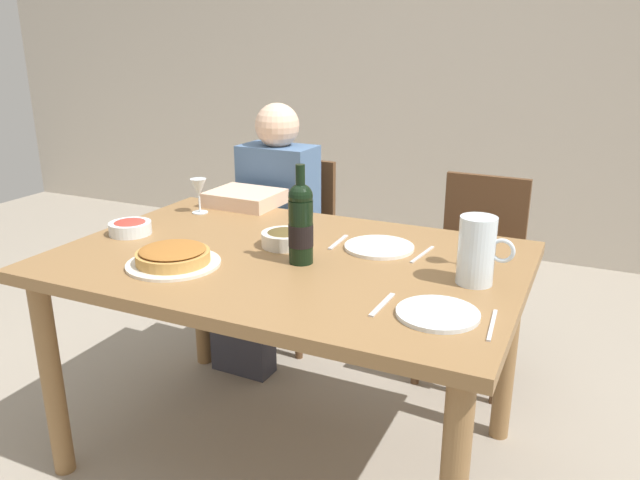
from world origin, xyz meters
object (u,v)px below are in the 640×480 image
at_px(wine_bottle, 301,223).
at_px(diner_left, 266,227).
at_px(salad_bowl, 130,227).
at_px(dinner_plate_left_setting, 379,247).
at_px(chair_right, 476,265).
at_px(baked_tart, 173,257).
at_px(chair_left, 292,238).
at_px(wine_glass_left_diner, 199,189).
at_px(water_pitcher, 477,254).
at_px(dinner_plate_right_setting, 438,314).
at_px(olive_bowl, 285,238).
at_px(dining_table, 288,282).
at_px(wine_glass_right_diner, 469,232).

xyz_separation_m(wine_bottle, diner_left, (-0.52, 0.69, -0.27)).
bearing_deg(salad_bowl, diner_left, 76.18).
relative_size(dinner_plate_left_setting, chair_right, 0.27).
bearing_deg(baked_tart, chair_left, 98.46).
distance_m(wine_glass_left_diner, diner_left, 0.44).
distance_m(water_pitcher, diner_left, 1.25).
bearing_deg(dinner_plate_right_setting, dinner_plate_left_setting, 125.97).
height_order(dinner_plate_left_setting, dinner_plate_right_setting, same).
xyz_separation_m(olive_bowl, dinner_plate_left_setting, (0.30, 0.11, -0.02)).
distance_m(wine_bottle, baked_tart, 0.41).
distance_m(olive_bowl, chair_left, 0.94).
bearing_deg(olive_bowl, chair_right, 57.89).
bearing_deg(water_pitcher, dining_table, -178.21).
bearing_deg(dinner_plate_left_setting, dining_table, -142.67).
xyz_separation_m(olive_bowl, diner_left, (-0.40, 0.57, -0.17)).
distance_m(dinner_plate_right_setting, diner_left, 1.36).
distance_m(wine_bottle, salad_bowl, 0.70).
relative_size(diner_left, chair_right, 1.33).
bearing_deg(dinner_plate_left_setting, dinner_plate_right_setting, -54.03).
height_order(salad_bowl, chair_left, chair_left).
relative_size(dining_table, dinner_plate_right_setting, 6.97).
xyz_separation_m(wine_bottle, wine_glass_right_diner, (0.48, 0.19, -0.02)).
xyz_separation_m(baked_tart, wine_glass_left_diner, (-0.28, 0.53, 0.07)).
bearing_deg(chair_left, dining_table, 118.52).
height_order(water_pitcher, chair_left, water_pitcher).
relative_size(chair_left, chair_right, 1.00).
relative_size(wine_bottle, wine_glass_left_diner, 2.24).
height_order(dining_table, baked_tart, baked_tart).
height_order(dining_table, chair_left, chair_left).
relative_size(dinner_plate_right_setting, chair_right, 0.25).
xyz_separation_m(dining_table, wine_glass_left_diner, (-0.56, 0.30, 0.19)).
bearing_deg(dining_table, dinner_plate_right_setting, -23.30).
relative_size(olive_bowl, diner_left, 0.14).
bearing_deg(wine_bottle, dining_table, 150.83).
bearing_deg(dinner_plate_right_setting, diner_left, 138.67).
distance_m(olive_bowl, diner_left, 0.72).
relative_size(wine_glass_right_diner, dinner_plate_right_setting, 0.72).
distance_m(dining_table, wine_glass_right_diner, 0.61).
height_order(olive_bowl, chair_right, chair_right).
bearing_deg(diner_left, water_pitcher, 150.85).
bearing_deg(baked_tart, diner_left, 101.06).
relative_size(olive_bowl, chair_left, 0.18).
bearing_deg(wine_glass_right_diner, dinner_plate_right_setting, -88.40).
height_order(wine_glass_left_diner, wine_glass_right_diner, wine_glass_right_diner).
xyz_separation_m(wine_bottle, wine_glass_left_diner, (-0.63, 0.34, -0.03)).
relative_size(wine_bottle, chair_right, 0.36).
xyz_separation_m(wine_glass_left_diner, diner_left, (0.11, 0.35, -0.24)).
bearing_deg(wine_bottle, olive_bowl, 135.42).
bearing_deg(wine_bottle, wine_glass_right_diner, 21.92).
bearing_deg(water_pitcher, chair_left, 140.40).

